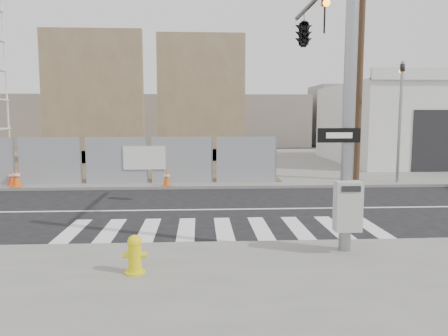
{
  "coord_description": "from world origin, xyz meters",
  "views": [
    {
      "loc": [
        -0.63,
        -13.85,
        3.03
      ],
      "look_at": [
        0.12,
        -0.36,
        1.4
      ],
      "focal_mm": 35.0,
      "sensor_mm": 36.0,
      "label": 1
    }
  ],
  "objects": [
    {
      "name": "traffic_cone_d",
      "position": [
        -2.01,
        4.22,
        0.45
      ],
      "size": [
        0.44,
        0.44,
        0.67
      ],
      "rotation": [
        0.0,
        0.0,
        -0.34
      ],
      "color": "#DE550B",
      "rests_on": "sidewalk_far"
    },
    {
      "name": "traffic_cone_b",
      "position": [
        -8.57,
        4.86,
        0.43
      ],
      "size": [
        0.33,
        0.33,
        0.63
      ],
      "rotation": [
        0.0,
        0.0,
        -0.01
      ],
      "color": "#F8360D",
      "rests_on": "sidewalk_far"
    },
    {
      "name": "far_signal_pole",
      "position": [
        8.0,
        4.6,
        3.48
      ],
      "size": [
        0.16,
        0.2,
        5.6
      ],
      "color": "gray",
      "rests_on": "sidewalk_far"
    },
    {
      "name": "sidewalk_far",
      "position": [
        0.0,
        14.0,
        0.06
      ],
      "size": [
        50.0,
        20.0,
        0.12
      ],
      "primitive_type": "cube",
      "color": "slate",
      "rests_on": "ground"
    },
    {
      "name": "fire_hydrant",
      "position": [
        -1.84,
        -5.96,
        0.48
      ],
      "size": [
        0.44,
        0.4,
        0.73
      ],
      "rotation": [
        0.0,
        0.0,
        -0.04
      ],
      "color": "yellow",
      "rests_on": "sidewalk_near"
    },
    {
      "name": "auto_shop",
      "position": [
        14.0,
        12.97,
        2.54
      ],
      "size": [
        12.0,
        10.2,
        5.95
      ],
      "color": "silver",
      "rests_on": "sidewalk_far"
    },
    {
      "name": "ground",
      "position": [
        0.0,
        0.0,
        0.0
      ],
      "size": [
        100.0,
        100.0,
        0.0
      ],
      "primitive_type": "plane",
      "color": "black",
      "rests_on": "ground"
    },
    {
      "name": "concrete_wall_right",
      "position": [
        -0.5,
        14.08,
        3.38
      ],
      "size": [
        5.5,
        1.3,
        8.0
      ],
      "color": "#776247",
      "rests_on": "sidewalk_far"
    },
    {
      "name": "concrete_wall_left",
      "position": [
        -7.0,
        13.08,
        3.38
      ],
      "size": [
        6.0,
        1.3,
        8.0
      ],
      "color": "#776247",
      "rests_on": "sidewalk_far"
    },
    {
      "name": "signal_pole",
      "position": [
        2.49,
        -2.05,
        4.78
      ],
      "size": [
        0.96,
        5.87,
        7.0
      ],
      "color": "gray",
      "rests_on": "sidewalk_near"
    },
    {
      "name": "utility_pole_right",
      "position": [
        6.5,
        5.5,
        5.2
      ],
      "size": [
        1.6,
        0.28,
        10.0
      ],
      "color": "#463020",
      "rests_on": "sidewalk_far"
    },
    {
      "name": "traffic_cone_c",
      "position": [
        -8.12,
        4.22,
        0.5
      ],
      "size": [
        0.45,
        0.45,
        0.79
      ],
      "rotation": [
        0.0,
        0.0,
        0.1
      ],
      "color": "#EE580C",
      "rests_on": "sidewalk_far"
    }
  ]
}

